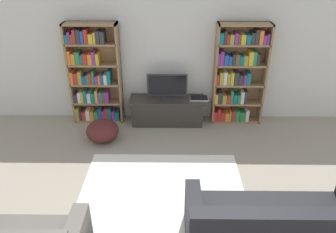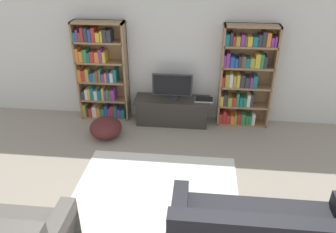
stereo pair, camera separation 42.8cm
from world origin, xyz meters
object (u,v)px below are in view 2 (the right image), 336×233
bookshelf_right (244,77)px  tv_stand (172,111)px  television (172,86)px  laptop (204,100)px  bookshelf_left (101,74)px  beanbag_ottoman (106,128)px

bookshelf_right → tv_stand: bookshelf_right is taller
television → laptop: television is taller
bookshelf_left → tv_stand: 1.57m
beanbag_ottoman → bookshelf_right: bearing=17.7°
tv_stand → laptop: (0.61, -0.00, 0.27)m
bookshelf_left → laptop: 2.07m
tv_stand → bookshelf_left: bearing=175.0°
bookshelf_left → tv_stand: size_ratio=1.34×
bookshelf_right → laptop: bearing=-170.0°
bookshelf_left → bookshelf_right: same height
television → laptop: bearing=0.9°
television → tv_stand: bearing=90.0°
bookshelf_right → laptop: size_ratio=5.55×
bookshelf_right → tv_stand: 1.52m
bookshelf_left → bookshelf_right: size_ratio=1.00×
laptop → beanbag_ottoman: 1.93m
bookshelf_right → television: bearing=-174.2°
bookshelf_left → television: bearing=-5.5°
beanbag_ottoman → television: bearing=29.6°
beanbag_ottoman → tv_stand: bearing=30.1°
tv_stand → laptop: size_ratio=4.14×
bookshelf_left → tv_stand: bookshelf_left is taller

